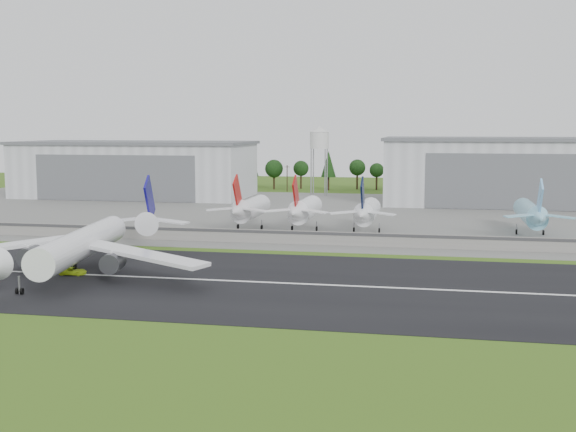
% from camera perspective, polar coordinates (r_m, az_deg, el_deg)
% --- Properties ---
extents(ground, '(600.00, 600.00, 0.00)m').
position_cam_1_polar(ground, '(130.08, -7.96, -5.95)').
color(ground, '#325614').
rests_on(ground, ground).
extents(runway, '(320.00, 60.00, 0.10)m').
position_cam_1_polar(runway, '(139.32, -6.61, -5.04)').
color(runway, black).
rests_on(runway, ground).
extents(runway_centerline, '(220.00, 1.00, 0.02)m').
position_cam_1_polar(runway_centerline, '(139.31, -6.61, -5.02)').
color(runway_centerline, white).
rests_on(runway_centerline, runway).
extents(apron, '(320.00, 150.00, 0.10)m').
position_cam_1_polar(apron, '(244.99, 1.29, 0.23)').
color(apron, slate).
rests_on(apron, ground).
extents(blast_fence, '(240.00, 0.61, 3.50)m').
position_cam_1_polar(blast_fence, '(181.64, -2.26, -1.61)').
color(blast_fence, gray).
rests_on(blast_fence, ground).
extents(hangar_west, '(97.00, 44.00, 23.20)m').
position_cam_1_polar(hangar_west, '(310.10, -11.96, 3.66)').
color(hangar_west, silver).
rests_on(hangar_west, ground).
extents(hangar_east, '(102.00, 47.00, 25.20)m').
position_cam_1_polar(hangar_east, '(286.88, 17.87, 3.41)').
color(hangar_east, silver).
rests_on(hangar_east, ground).
extents(water_tower, '(8.40, 8.40, 29.40)m').
position_cam_1_polar(water_tower, '(308.25, 2.49, 6.19)').
color(water_tower, '#99999E').
rests_on(water_tower, ground).
extents(utility_poles, '(230.00, 3.00, 12.00)m').
position_cam_1_polar(utility_poles, '(323.66, 3.75, 1.87)').
color(utility_poles, black).
rests_on(utility_poles, ground).
extents(treeline, '(320.00, 16.00, 22.00)m').
position_cam_1_polar(treeline, '(338.48, 4.09, 2.09)').
color(treeline, black).
rests_on(treeline, ground).
extents(main_airliner, '(56.61, 59.17, 18.17)m').
position_cam_1_polar(main_airliner, '(147.71, -16.10, -2.67)').
color(main_airliner, white).
rests_on(main_airliner, runway).
extents(ground_vehicle, '(5.63, 2.99, 1.51)m').
position_cam_1_polar(ground_vehicle, '(148.83, -16.64, -4.20)').
color(ground_vehicle, '#BCE21A').
rests_on(ground_vehicle, runway).
extents(parked_jet_red_a, '(7.36, 31.29, 16.72)m').
position_cam_1_polar(parked_jet_red_a, '(203.84, -3.15, 0.58)').
color(parked_jet_red_a, silver).
rests_on(parked_jet_red_a, ground).
extents(parked_jet_red_b, '(7.36, 31.29, 16.74)m').
position_cam_1_polar(parked_jet_red_b, '(200.51, 1.23, 0.49)').
color(parked_jet_red_b, white).
rests_on(parked_jet_red_b, ground).
extents(parked_jet_navy, '(7.36, 31.29, 16.61)m').
position_cam_1_polar(parked_jet_navy, '(198.23, 6.21, 0.34)').
color(parked_jet_navy, white).
rests_on(parked_jet_navy, ground).
extents(parked_jet_skyblue, '(7.36, 37.29, 16.57)m').
position_cam_1_polar(parked_jet_skyblue, '(204.19, 18.67, 0.18)').
color(parked_jet_skyblue, '#87CEE9').
rests_on(parked_jet_skyblue, ground).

